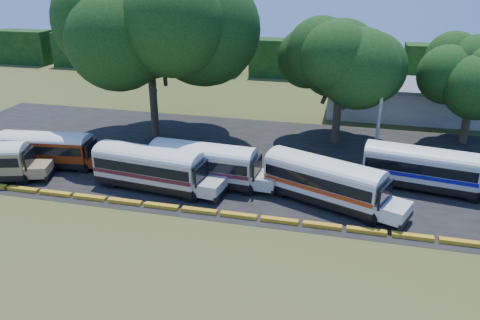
% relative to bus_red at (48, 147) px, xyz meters
% --- Properties ---
extents(ground, '(160.00, 160.00, 0.00)m').
position_rel_bus_red_xyz_m(ground, '(14.32, -5.97, -1.86)').
color(ground, '#3A4E1A').
rests_on(ground, ground).
extents(asphalt_strip, '(64.00, 24.00, 0.02)m').
position_rel_bus_red_xyz_m(asphalt_strip, '(15.32, 6.03, -1.85)').
color(asphalt_strip, black).
rests_on(asphalt_strip, ground).
extents(curb, '(53.70, 0.45, 0.30)m').
position_rel_bus_red_xyz_m(curb, '(14.32, -4.97, -1.71)').
color(curb, gold).
rests_on(curb, ground).
extents(terminal_building, '(19.00, 9.00, 4.00)m').
position_rel_bus_red_xyz_m(terminal_building, '(32.32, 24.03, 0.17)').
color(terminal_building, silver).
rests_on(terminal_building, ground).
extents(treeline_backdrop, '(130.00, 4.00, 6.00)m').
position_rel_bus_red_xyz_m(treeline_backdrop, '(14.32, 42.03, 1.14)').
color(treeline_backdrop, black).
rests_on(treeline_backdrop, ground).
extents(bus_red, '(10.10, 3.59, 3.25)m').
position_rel_bus_red_xyz_m(bus_red, '(0.00, 0.00, 0.00)').
color(bus_red, black).
rests_on(bus_red, ground).
extents(bus_cream_west, '(11.10, 3.89, 3.57)m').
position_rel_bus_red_xyz_m(bus_cream_west, '(10.84, -2.00, 0.16)').
color(bus_cream_west, black).
rests_on(bus_cream_west, ground).
extents(bus_cream_east, '(10.83, 3.29, 3.51)m').
position_rel_bus_red_xyz_m(bus_cream_east, '(14.81, -0.07, 0.12)').
color(bus_cream_east, black).
rests_on(bus_cream_east, ground).
extents(bus_white_red, '(11.23, 6.66, 3.63)m').
position_rel_bus_red_xyz_m(bus_white_red, '(24.74, -1.32, 0.19)').
color(bus_white_red, black).
rests_on(bus_white_red, ground).
extents(bus_white_blue, '(11.00, 4.31, 3.52)m').
position_rel_bus_red_xyz_m(bus_white_blue, '(32.13, 3.20, 0.13)').
color(bus_white_blue, black).
rests_on(bus_white_blue, ground).
extents(tree_west, '(14.46, 14.46, 16.94)m').
position_rel_bus_red_xyz_m(tree_west, '(6.03, 9.88, 9.75)').
color(tree_west, '#3C301E').
rests_on(tree_west, ground).
extents(tree_center, '(9.81, 9.81, 12.38)m').
position_rel_bus_red_xyz_m(tree_center, '(24.73, 12.89, 6.88)').
color(tree_center, '#3C301E').
rests_on(tree_center, ground).
extents(tree_east, '(8.15, 8.15, 10.96)m').
position_rel_bus_red_xyz_m(tree_east, '(37.55, 15.57, 6.05)').
color(tree_east, '#3C301E').
rests_on(tree_east, ground).
extents(utility_pole, '(1.60, 0.30, 8.55)m').
position_rel_bus_red_xyz_m(utility_pole, '(28.58, 7.92, 2.52)').
color(utility_pole, gray).
rests_on(utility_pole, ground).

